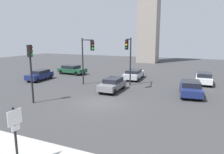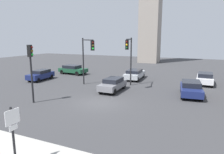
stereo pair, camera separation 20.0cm
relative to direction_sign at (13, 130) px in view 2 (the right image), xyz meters
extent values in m
plane|color=#38383A|center=(-0.91, 9.64, -1.77)|extent=(91.01, 91.01, 0.00)
cylinder|color=black|center=(-0.02, 0.00, -0.30)|extent=(0.10, 0.10, 2.64)
cube|color=white|center=(0.04, 0.00, 0.60)|extent=(0.06, 0.68, 0.64)
cube|color=white|center=(0.04, 0.00, 0.13)|extent=(0.05, 0.39, 0.22)
cylinder|color=black|center=(-6.26, 7.35, 0.73)|extent=(0.16, 0.16, 5.01)
cube|color=black|center=(-6.26, 7.35, 2.74)|extent=(0.39, 0.39, 1.00)
sphere|color=#4C0F0C|center=(-6.06, 7.40, 3.04)|extent=(0.20, 0.20, 0.20)
sphere|color=#594714|center=(-6.06, 7.40, 2.74)|extent=(0.20, 0.20, 0.20)
sphere|color=green|center=(-6.06, 7.40, 2.44)|extent=(0.20, 0.20, 0.20)
cylinder|color=black|center=(-6.11, 15.48, 1.02)|extent=(0.16, 0.16, 5.59)
cylinder|color=black|center=(-4.62, 14.06, 3.60)|extent=(3.07, 2.94, 0.12)
cube|color=black|center=(-3.31, 12.80, 3.05)|extent=(0.45, 0.45, 1.00)
sphere|color=#4C0F0C|center=(-3.17, 12.66, 3.35)|extent=(0.20, 0.20, 0.20)
sphere|color=#594714|center=(-3.17, 12.66, 3.05)|extent=(0.20, 0.20, 0.20)
sphere|color=green|center=(-3.17, 12.66, 2.75)|extent=(0.20, 0.20, 0.20)
cylinder|color=black|center=(-0.68, 17.28, 1.04)|extent=(0.16, 0.16, 5.62)
cylinder|color=black|center=(-0.42, 15.77, 3.67)|extent=(0.64, 3.04, 0.12)
cube|color=black|center=(-0.20, 14.51, 3.12)|extent=(0.37, 0.37, 1.00)
sphere|color=#4C0F0C|center=(-0.17, 14.31, 3.42)|extent=(0.20, 0.20, 0.20)
sphere|color=yellow|center=(-0.17, 14.31, 3.12)|extent=(0.20, 0.20, 0.20)
sphere|color=#14471E|center=(-0.17, 14.31, 2.82)|extent=(0.20, 0.20, 0.20)
cube|color=#19472D|center=(-11.43, 20.98, -1.14)|extent=(4.53, 2.35, 0.58)
cube|color=black|center=(-11.65, 20.99, -0.63)|extent=(2.59, 1.95, 0.51)
cylinder|color=black|center=(-9.88, 21.68, -1.43)|extent=(0.72, 0.41, 0.69)
cylinder|color=black|center=(-10.01, 20.04, -1.43)|extent=(0.72, 0.41, 0.69)
cylinder|color=black|center=(-12.85, 21.91, -1.43)|extent=(0.72, 0.41, 0.69)
cylinder|color=black|center=(-12.98, 20.27, -1.43)|extent=(0.72, 0.41, 0.69)
cube|color=silver|center=(7.48, 21.40, -1.13)|extent=(1.87, 4.17, 0.64)
cube|color=black|center=(7.48, 21.19, -0.59)|extent=(1.63, 2.34, 0.51)
cylinder|color=black|center=(6.75, 22.82, -1.45)|extent=(0.34, 0.66, 0.65)
cylinder|color=black|center=(8.25, 22.80, -1.45)|extent=(0.34, 0.66, 0.65)
cylinder|color=black|center=(6.72, 20.00, -1.45)|extent=(0.34, 0.66, 0.65)
cylinder|color=black|center=(8.22, 19.98, -1.45)|extent=(0.34, 0.66, 0.65)
cube|color=navy|center=(6.22, 15.20, -1.15)|extent=(2.40, 4.46, 0.64)
cube|color=black|center=(6.19, 15.41, -0.61)|extent=(1.96, 2.57, 0.52)
cylinder|color=black|center=(7.17, 13.85, -1.47)|extent=(0.41, 0.64, 0.61)
cylinder|color=black|center=(5.60, 13.66, -1.47)|extent=(0.41, 0.64, 0.61)
cylinder|color=black|center=(6.83, 16.73, -1.47)|extent=(0.41, 0.64, 0.61)
cylinder|color=black|center=(5.27, 16.55, -1.47)|extent=(0.41, 0.64, 0.61)
cube|color=navy|center=(-12.72, 15.25, -1.15)|extent=(1.85, 4.08, 0.66)
cube|color=black|center=(-12.73, 15.45, -0.64)|extent=(1.55, 2.31, 0.45)
cylinder|color=black|center=(-11.98, 13.93, -1.48)|extent=(0.32, 0.60, 0.58)
cylinder|color=black|center=(-13.30, 13.86, -1.48)|extent=(0.32, 0.60, 0.58)
cylinder|color=black|center=(-12.14, 16.64, -1.48)|extent=(0.32, 0.60, 0.58)
cylinder|color=black|center=(-13.46, 16.56, -1.48)|extent=(0.32, 0.60, 0.58)
cube|color=slate|center=(-1.52, 13.82, -1.13)|extent=(1.75, 4.11, 0.61)
cube|color=black|center=(-1.52, 14.03, -0.63)|extent=(1.53, 2.30, 0.48)
cylinder|color=black|center=(-0.80, 12.43, -1.44)|extent=(0.31, 0.67, 0.67)
cylinder|color=black|center=(-2.22, 12.43, -1.44)|extent=(0.31, 0.67, 0.67)
cylinder|color=black|center=(-0.82, 15.22, -1.44)|extent=(0.31, 0.67, 0.67)
cylinder|color=black|center=(-2.23, 15.21, -1.44)|extent=(0.31, 0.67, 0.67)
cube|color=#ADB2B7|center=(-1.35, 21.04, -1.15)|extent=(2.13, 4.82, 0.63)
cube|color=black|center=(-1.34, 20.81, -0.66)|extent=(1.80, 2.73, 0.44)
cylinder|color=black|center=(-2.21, 22.62, -1.47)|extent=(0.37, 0.63, 0.61)
cylinder|color=black|center=(-0.64, 22.69, -1.47)|extent=(0.37, 0.63, 0.61)
cylinder|color=black|center=(-2.06, 19.40, -1.47)|extent=(0.37, 0.63, 0.61)
cylinder|color=black|center=(-0.49, 19.47, -1.47)|extent=(0.37, 0.63, 0.61)
cube|color=gray|center=(-4.46, 41.81, 11.14)|extent=(4.36, 4.36, 25.84)
camera|label=1|loc=(6.82, -5.70, 3.78)|focal=32.86mm
camera|label=2|loc=(7.00, -5.62, 3.78)|focal=32.86mm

